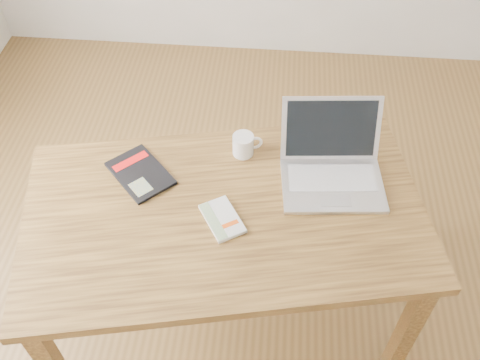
# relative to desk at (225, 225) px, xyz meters

# --- Properties ---
(room) EXTENTS (4.04, 4.04, 2.70)m
(room) POSITION_rel_desk_xyz_m (0.09, 0.09, 0.69)
(room) COLOR brown
(room) RESTS_ON ground
(desk) EXTENTS (1.58, 1.10, 0.75)m
(desk) POSITION_rel_desk_xyz_m (0.00, 0.00, 0.00)
(desk) COLOR brown
(desk) RESTS_ON ground
(white_guidebook) EXTENTS (0.19, 0.21, 0.02)m
(white_guidebook) POSITION_rel_desk_xyz_m (-0.00, -0.05, 0.10)
(white_guidebook) COLOR beige
(white_guidebook) RESTS_ON desk
(black_guidebook) EXTENTS (0.30, 0.30, 0.01)m
(black_guidebook) POSITION_rel_desk_xyz_m (-0.34, 0.14, 0.10)
(black_guidebook) COLOR black
(black_guidebook) RESTS_ON desk
(laptop) EXTENTS (0.41, 0.40, 0.25)m
(laptop) POSITION_rel_desk_xyz_m (0.38, 0.21, 0.14)
(laptop) COLOR silver
(laptop) RESTS_ON desk
(coffee_mug) EXTENTS (0.12, 0.08, 0.09)m
(coffee_mug) POSITION_rel_desk_xyz_m (0.04, 0.29, 0.14)
(coffee_mug) COLOR white
(coffee_mug) RESTS_ON desk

